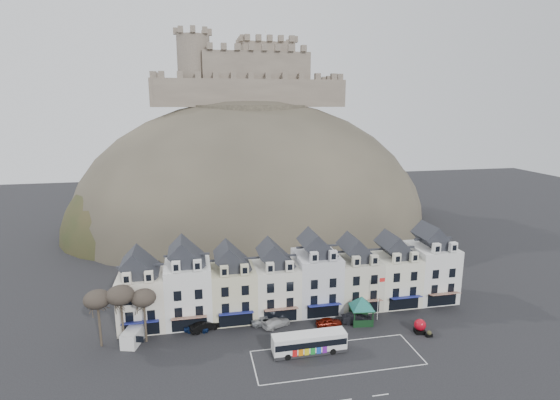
# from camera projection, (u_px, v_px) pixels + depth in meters

# --- Properties ---
(ground) EXTENTS (300.00, 300.00, 0.00)m
(ground) POSITION_uv_depth(u_px,v_px,m) (325.00, 365.00, 56.03)
(ground) COLOR black
(ground) RESTS_ON ground
(coach_bay_markings) EXTENTS (22.00, 7.50, 0.01)m
(coach_bay_markings) POSITION_uv_depth(u_px,v_px,m) (337.00, 358.00, 57.62)
(coach_bay_markings) COLOR silver
(coach_bay_markings) RESTS_ON ground
(townhouse_terrace) EXTENTS (54.40, 9.35, 11.80)m
(townhouse_terrace) POSITION_uv_depth(u_px,v_px,m) (297.00, 279.00, 70.20)
(townhouse_terrace) COLOR white
(townhouse_terrace) RESTS_ON ground
(castle_hill) EXTENTS (100.00, 76.00, 68.00)m
(castle_hill) POSITION_uv_depth(u_px,v_px,m) (256.00, 223.00, 122.23)
(castle_hill) COLOR #3A362D
(castle_hill) RESTS_ON ground
(castle) EXTENTS (50.20, 22.20, 22.00)m
(castle) POSITION_uv_depth(u_px,v_px,m) (248.00, 76.00, 120.13)
(castle) COLOR #685C4F
(castle) RESTS_ON ground
(tree_left_far) EXTENTS (3.61, 3.61, 8.24)m
(tree_left_far) POSITION_uv_depth(u_px,v_px,m) (97.00, 300.00, 58.93)
(tree_left_far) COLOR #3C2F26
(tree_left_far) RESTS_ON ground
(tree_left_mid) EXTENTS (3.78, 3.78, 8.64)m
(tree_left_mid) POSITION_uv_depth(u_px,v_px,m) (120.00, 296.00, 59.44)
(tree_left_mid) COLOR #3C2F26
(tree_left_mid) RESTS_ON ground
(tree_left_near) EXTENTS (3.43, 3.43, 7.84)m
(tree_left_near) POSITION_uv_depth(u_px,v_px,m) (144.00, 298.00, 60.18)
(tree_left_near) COLOR #3C2F26
(tree_left_near) RESTS_ON ground
(bus) EXTENTS (10.05, 2.49, 2.83)m
(bus) POSITION_uv_depth(u_px,v_px,m) (309.00, 342.00, 58.44)
(bus) COLOR #262628
(bus) RESTS_ON ground
(bus_shelter) EXTENTS (6.80, 6.80, 4.35)m
(bus_shelter) POSITION_uv_depth(u_px,v_px,m) (362.00, 302.00, 66.09)
(bus_shelter) COLOR black
(bus_shelter) RESTS_ON ground
(red_buoy) EXTENTS (1.70, 1.70, 2.11)m
(red_buoy) POSITION_uv_depth(u_px,v_px,m) (420.00, 326.00, 63.69)
(red_buoy) COLOR black
(red_buoy) RESTS_ON ground
(flagpole) EXTENTS (1.03, 0.11, 7.08)m
(flagpole) POSITION_uv_depth(u_px,v_px,m) (379.00, 295.00, 66.92)
(flagpole) COLOR silver
(flagpole) RESTS_ON ground
(white_van) EXTENTS (3.34, 5.13, 2.16)m
(white_van) POSITION_uv_depth(u_px,v_px,m) (134.00, 335.00, 61.18)
(white_van) COLOR white
(white_van) RESTS_ON ground
(planter_west) EXTENTS (1.02, 0.68, 0.97)m
(planter_west) POSITION_uv_depth(u_px,v_px,m) (419.00, 322.00, 65.95)
(planter_west) COLOR black
(planter_west) RESTS_ON ground
(planter_east) EXTENTS (0.98, 0.66, 0.95)m
(planter_east) POSITION_uv_depth(u_px,v_px,m) (429.00, 334.00, 62.70)
(planter_east) COLOR black
(planter_east) RESTS_ON ground
(car_navy) EXTENTS (3.85, 2.14, 1.24)m
(car_navy) POSITION_uv_depth(u_px,v_px,m) (197.00, 328.00, 64.14)
(car_navy) COLOR #0E1F49
(car_navy) RESTS_ON ground
(car_black) EXTENTS (4.92, 3.15, 1.53)m
(car_black) POSITION_uv_depth(u_px,v_px,m) (205.00, 325.00, 64.46)
(car_black) COLOR black
(car_black) RESTS_ON ground
(car_silver) EXTENTS (4.62, 2.18, 1.30)m
(car_silver) POSITION_uv_depth(u_px,v_px,m) (266.00, 320.00, 66.28)
(car_silver) COLOR #A0A3A7
(car_silver) RESTS_ON ground
(car_white) EXTENTS (4.85, 3.54, 1.30)m
(car_white) POSITION_uv_depth(u_px,v_px,m) (276.00, 322.00, 65.61)
(car_white) COLOR silver
(car_white) RESTS_ON ground
(car_maroon) EXTENTS (3.93, 1.61, 1.33)m
(car_maroon) POSITION_uv_depth(u_px,v_px,m) (329.00, 322.00, 65.67)
(car_maroon) COLOR #5C0E05
(car_maroon) RESTS_ON ground
(car_charcoal) EXTENTS (4.82, 2.56, 1.51)m
(car_charcoal) POSITION_uv_depth(u_px,v_px,m) (357.00, 319.00, 66.52)
(car_charcoal) COLOR black
(car_charcoal) RESTS_ON ground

